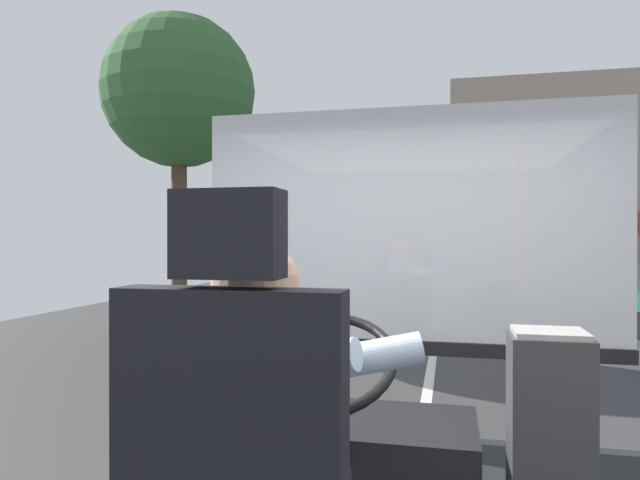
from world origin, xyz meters
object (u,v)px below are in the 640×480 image
Objects in this scene: bus_driver at (264,434)px; fare_box at (549,444)px; steering_console at (344,459)px; parked_car_charcoal at (586,278)px.

bus_driver reaches higher than fare_box.
bus_driver is 0.69× the size of steering_console.
bus_driver is 0.18× the size of parked_car_charcoal.
bus_driver is at bearing -131.46° from fare_box.
bus_driver is 0.91× the size of fare_box.
fare_box is at bearing -102.70° from parked_car_charcoal.
steering_console is at bearing 168.68° from fare_box.
bus_driver reaches higher than steering_console.
fare_box is 0.20× the size of parked_car_charcoal.
steering_console is at bearing 90.00° from bus_driver.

